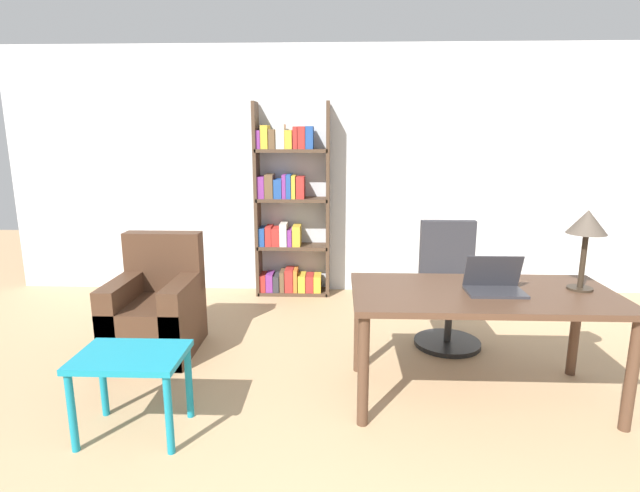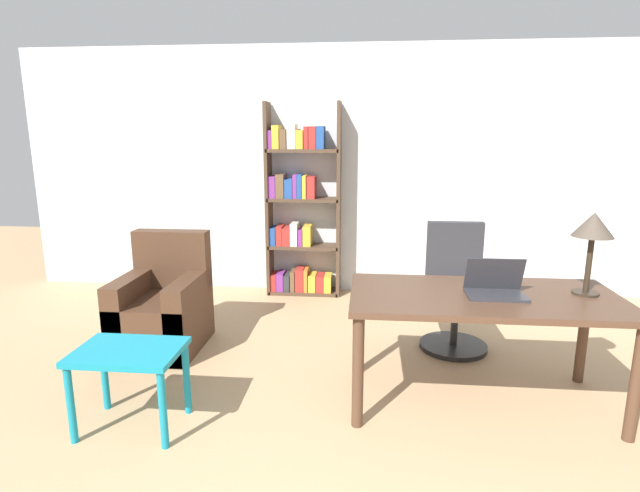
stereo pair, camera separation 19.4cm
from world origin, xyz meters
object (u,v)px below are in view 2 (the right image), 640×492
at_px(desk, 483,308).
at_px(laptop, 495,287).
at_px(side_table_blue, 129,363).
at_px(armchair, 163,311).
at_px(table_lamp, 593,229).
at_px(office_chair, 455,294).
at_px(bookshelf, 299,211).

relative_size(desk, laptop, 4.70).
relative_size(side_table_blue, armchair, 0.65).
distance_m(desk, laptop, 0.16).
bearing_deg(table_lamp, office_chair, 127.32).
bearing_deg(bookshelf, armchair, -120.89).
bearing_deg(desk, armchair, 164.53).
xyz_separation_m(office_chair, bookshelf, (-1.49, 1.31, 0.49)).
relative_size(office_chair, side_table_blue, 1.69).
relative_size(desk, office_chair, 1.64).
height_order(table_lamp, bookshelf, bookshelf).
height_order(laptop, side_table_blue, laptop).
relative_size(armchair, bookshelf, 0.45).
height_order(desk, side_table_blue, desk).
xyz_separation_m(table_lamp, bookshelf, (-2.15, 2.17, -0.24)).
distance_m(laptop, table_lamp, 0.70).
height_order(laptop, table_lamp, table_lamp).
bearing_deg(table_lamp, desk, -174.11).
height_order(office_chair, side_table_blue, office_chair).
bearing_deg(table_lamp, side_table_blue, -168.47).
xyz_separation_m(laptop, office_chair, (-0.08, 0.95, -0.36)).
bearing_deg(armchair, table_lamp, -11.16).
distance_m(desk, side_table_blue, 2.22).
bearing_deg(office_chair, desk, -88.99).
xyz_separation_m(laptop, armchair, (-2.50, 0.69, -0.49)).
distance_m(table_lamp, bookshelf, 3.07).
bearing_deg(armchair, bookshelf, 59.11).
distance_m(laptop, office_chair, 1.01).
height_order(desk, office_chair, office_chair).
xyz_separation_m(desk, office_chair, (-0.02, 0.93, -0.21)).
bearing_deg(laptop, desk, 168.60).
bearing_deg(table_lamp, bookshelf, 134.65).
distance_m(table_lamp, office_chair, 1.31).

